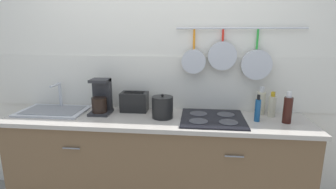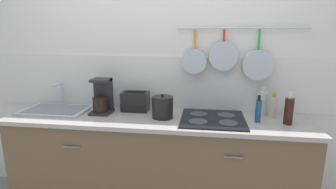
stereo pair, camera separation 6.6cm
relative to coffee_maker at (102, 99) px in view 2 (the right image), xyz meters
The scene contains 12 objects.
wall_back 0.61m from the coffee_maker, 25.74° to the left, with size 7.20×0.15×2.60m.
cabinet_base 0.77m from the coffee_maker, ahead, with size 2.53×0.54×0.85m.
countertop 0.52m from the coffee_maker, ahead, with size 2.57×0.56×0.03m.
sink_basin 0.47m from the coffee_maker, behind, with size 0.59×0.39×0.24m.
coffee_maker is the anchor object (origin of this frame).
toaster 0.30m from the coffee_maker, 18.36° to the left, with size 0.26×0.15×0.18m.
kettle 0.56m from the coffee_maker, ahead, with size 0.18×0.18×0.21m.
cooktop 0.99m from the coffee_maker, ahead, with size 0.52×0.51×0.01m.
bottle_olive_oil 1.34m from the coffee_maker, ahead, with size 0.05×0.05×0.22m.
bottle_dish_soap 1.41m from the coffee_maker, ahead, with size 0.07×0.07×0.25m.
bottle_vinegar 1.49m from the coffee_maker, ahead, with size 0.06×0.06×0.22m.
bottle_hot_sauce 1.56m from the coffee_maker, ahead, with size 0.07×0.07×0.26m.
Camera 2 is at (0.41, -2.08, 1.59)m, focal length 28.00 mm.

